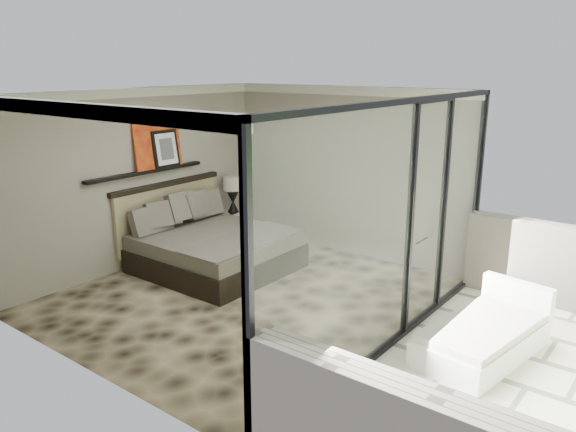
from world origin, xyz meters
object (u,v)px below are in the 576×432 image
Objects in this scene: table_lamp at (233,189)px; lounger at (485,336)px; nightstand at (232,226)px; bed at (211,246)px.

table_lamp is 5.37m from lounger.
table_lamp reaches higher than nightstand.
table_lamp is (0.02, 0.01, 0.70)m from nightstand.
bed is at bearing -171.80° from lounger.
bed is 3.32× the size of table_lamp.
nightstand is 0.70m from table_lamp.
lounger is (5.15, -1.38, -0.04)m from nightstand.
table_lamp is at bearing 30.63° from nightstand.
table_lamp is (-0.75, 1.32, 0.59)m from bed.
bed is at bearing -53.70° from nightstand.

